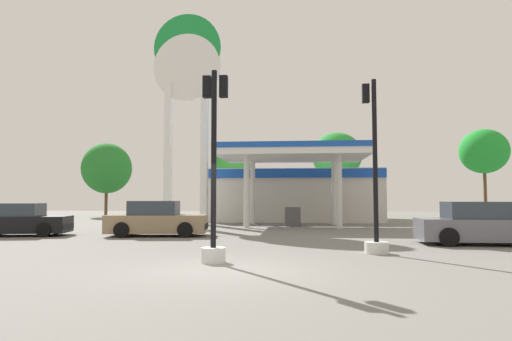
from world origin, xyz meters
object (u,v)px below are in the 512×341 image
object	(u,v)px
traffic_signal_1	(375,201)
tree_1	(232,163)
station_pole_sign	(187,88)
car_1	(479,225)
car_0	(157,220)
tree_0	(107,168)
car_2	(21,221)
traffic_signal_0	(214,188)
tree_3	(484,151)
tree_2	(337,156)

from	to	relation	value
traffic_signal_1	tree_1	distance (m)	26.54
station_pole_sign	car_1	world-z (taller)	station_pole_sign
car_0	tree_0	bearing A→B (deg)	119.40
car_1	tree_1	world-z (taller)	tree_1
car_1	tree_0	xyz separation A→B (m)	(-23.41, 21.95, 3.62)
car_0	tree_1	distance (m)	20.22
car_2	car_0	bearing A→B (deg)	4.79
car_1	car_2	distance (m)	18.40
station_pole_sign	car_0	world-z (taller)	station_pole_sign
traffic_signal_0	station_pole_sign	bearing A→B (deg)	106.83
car_1	traffic_signal_0	distance (m)	9.99
car_2	tree_3	bearing A→B (deg)	34.47
traffic_signal_1	traffic_signal_0	bearing A→B (deg)	-153.04
traffic_signal_1	tree_3	world-z (taller)	tree_3
car_0	car_1	world-z (taller)	car_0
station_pole_sign	tree_3	distance (m)	23.99
traffic_signal_0	tree_1	xyz separation A→B (m)	(-3.61, 27.33, 2.88)
tree_1	car_2	bearing A→B (deg)	-106.97
car_2	tree_0	bearing A→B (deg)	104.32
station_pole_sign	tree_3	xyz separation A→B (m)	(21.67, 9.79, -3.16)
car_2	tree_1	world-z (taller)	tree_1
traffic_signal_1	tree_0	bearing A→B (deg)	127.91
station_pole_sign	traffic_signal_1	xyz separation A→B (m)	(9.13, -13.37, -6.95)
tree_2	tree_3	world-z (taller)	tree_2
station_pole_sign	tree_3	bearing A→B (deg)	24.30
car_0	tree_0	xyz separation A→B (m)	(-11.00, 19.53, 3.62)
traffic_signal_0	tree_3	distance (m)	30.73
station_pole_sign	car_0	size ratio (longest dim) A/B	3.02
station_pole_sign	car_2	world-z (taller)	station_pole_sign
traffic_signal_0	tree_1	world-z (taller)	tree_1
car_0	traffic_signal_1	bearing A→B (deg)	-32.42
car_1	station_pole_sign	bearing A→B (deg)	141.53
car_2	tree_0	world-z (taller)	tree_0
station_pole_sign	car_1	size ratio (longest dim) A/B	3.09
car_0	tree_3	size ratio (longest dim) A/B	0.62
car_0	tree_1	xyz separation A→B (m)	(0.30, 19.80, 4.08)
station_pole_sign	tree_0	bearing A→B (deg)	131.67
traffic_signal_1	tree_0	xyz separation A→B (m)	(-19.32, 24.82, 2.75)
car_1	tree_0	world-z (taller)	tree_0
car_1	traffic_signal_1	xyz separation A→B (m)	(-4.08, -2.87, 0.87)
car_1	tree_0	bearing A→B (deg)	136.84
station_pole_sign	traffic_signal_0	bearing A→B (deg)	-73.17
car_0	tree_2	bearing A→B (deg)	64.76
tree_1	tree_2	size ratio (longest dim) A/B	0.89
car_0	station_pole_sign	bearing A→B (deg)	95.76
tree_0	tree_1	size ratio (longest dim) A/B	1.00
car_0	traffic_signal_1	xyz separation A→B (m)	(8.32, -5.28, 0.86)
car_2	tree_0	xyz separation A→B (m)	(-5.11, 20.02, 3.66)
traffic_signal_0	car_1	bearing A→B (deg)	31.03
tree_0	tree_3	xyz separation A→B (m)	(31.86, -1.66, 1.04)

